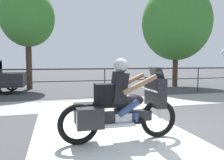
# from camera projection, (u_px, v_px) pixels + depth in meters

# --- Properties ---
(ground_plane) EXTENTS (120.00, 120.00, 0.00)m
(ground_plane) POSITION_uv_depth(u_px,v_px,m) (157.00, 128.00, 5.16)
(ground_plane) COLOR #424244
(sidewalk_band) EXTENTS (44.00, 2.40, 0.01)m
(sidewalk_band) POSITION_uv_depth(u_px,v_px,m) (117.00, 103.00, 8.43)
(sidewalk_band) COLOR #99968E
(sidewalk_band) RESTS_ON ground
(crosswalk_band) EXTENTS (3.33, 6.00, 0.01)m
(crosswalk_band) POSITION_uv_depth(u_px,v_px,m) (113.00, 135.00, 4.68)
(crosswalk_band) COLOR silver
(crosswalk_band) RESTS_ON ground
(fence_railing) EXTENTS (36.00, 0.05, 1.28)m
(fence_railing) POSITION_uv_depth(u_px,v_px,m) (105.00, 74.00, 10.26)
(fence_railing) COLOR #232326
(fence_railing) RESTS_ON ground
(motorcycle) EXTENTS (2.43, 0.76, 1.63)m
(motorcycle) POSITION_uv_depth(u_px,v_px,m) (120.00, 105.00, 4.28)
(motorcycle) COLOR black
(motorcycle) RESTS_ON ground
(tree_behind_sign) EXTENTS (4.36, 4.36, 6.49)m
(tree_behind_sign) POSITION_uv_depth(u_px,v_px,m) (176.00, 23.00, 13.97)
(tree_behind_sign) COLOR #473323
(tree_behind_sign) RESTS_ON ground
(tree_behind_car) EXTENTS (3.03, 3.03, 5.78)m
(tree_behind_car) POSITION_uv_depth(u_px,v_px,m) (28.00, 18.00, 12.42)
(tree_behind_car) COLOR #473323
(tree_behind_car) RESTS_ON ground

